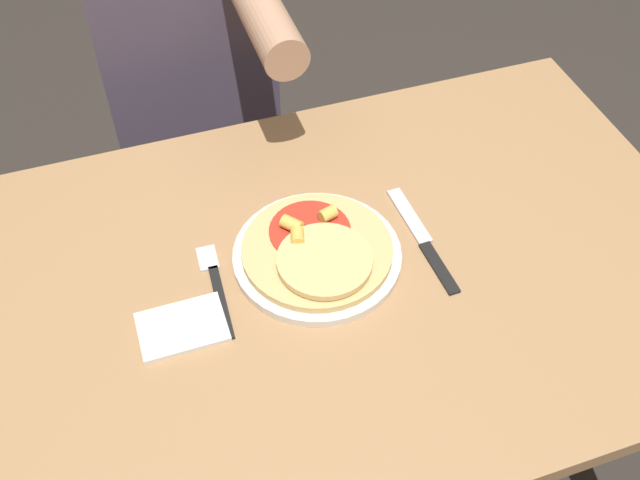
{
  "coord_description": "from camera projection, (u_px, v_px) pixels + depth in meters",
  "views": [
    {
      "loc": [
        -0.22,
        -0.64,
        1.58
      ],
      "look_at": [
        0.0,
        0.03,
        0.78
      ],
      "focal_mm": 42.0,
      "sensor_mm": 36.0,
      "label": 1
    }
  ],
  "objects": [
    {
      "name": "fork",
      "position": [
        216.0,
        285.0,
        1.06
      ],
      "size": [
        0.03,
        0.18,
        0.0
      ],
      "color": "black",
      "rests_on": "dining_table"
    },
    {
      "name": "napkin",
      "position": [
        182.0,
        327.0,
        1.01
      ],
      "size": [
        0.12,
        0.08,
        0.01
      ],
      "color": "silver",
      "rests_on": "dining_table"
    },
    {
      "name": "plate",
      "position": [
        320.0,
        255.0,
        1.09
      ],
      "size": [
        0.25,
        0.25,
        0.01
      ],
      "color": "silver",
      "rests_on": "dining_table"
    },
    {
      "name": "pizza",
      "position": [
        321.0,
        250.0,
        1.08
      ],
      "size": [
        0.22,
        0.22,
        0.04
      ],
      "color": "tan",
      "rests_on": "plate"
    },
    {
      "name": "dining_table",
      "position": [
        324.0,
        324.0,
        1.17
      ],
      "size": [
        1.17,
        0.74,
        0.74
      ],
      "color": "#9E754C",
      "rests_on": "ground_plane"
    },
    {
      "name": "person_diner",
      "position": [
        184.0,
        45.0,
        1.47
      ],
      "size": [
        0.33,
        0.52,
        1.27
      ],
      "color": "#2D2D38",
      "rests_on": "ground_plane"
    },
    {
      "name": "knife",
      "position": [
        423.0,
        241.0,
        1.12
      ],
      "size": [
        0.03,
        0.22,
        0.0
      ],
      "color": "black",
      "rests_on": "dining_table"
    }
  ]
}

